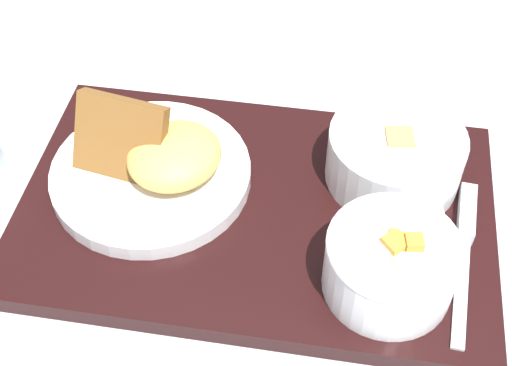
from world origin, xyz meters
TOP-DOWN VIEW (x-y plane):
  - ground_plane at (0.00, 0.00)m, footprint 4.00×4.00m
  - serving_tray at (0.00, 0.00)m, footprint 0.48×0.34m
  - bowl_salad at (-0.13, 0.06)m, footprint 0.11×0.11m
  - bowl_soup at (-0.12, -0.07)m, footprint 0.13×0.13m
  - plate_main at (0.10, -0.00)m, footprint 0.19×0.19m
  - knife at (-0.19, -0.02)m, footprint 0.02×0.17m
  - spoon at (-0.18, 0.00)m, footprint 0.06×0.15m

SIDE VIEW (x-z plane):
  - ground_plane at x=0.00m, z-range 0.00..0.00m
  - serving_tray at x=0.00m, z-range 0.00..0.02m
  - spoon at x=-0.18m, z-range 0.02..0.03m
  - knife at x=-0.19m, z-range 0.02..0.03m
  - plate_main at x=0.10m, z-range 0.00..0.08m
  - bowl_soup at x=-0.12m, z-range 0.02..0.08m
  - bowl_salad at x=-0.13m, z-range 0.02..0.09m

